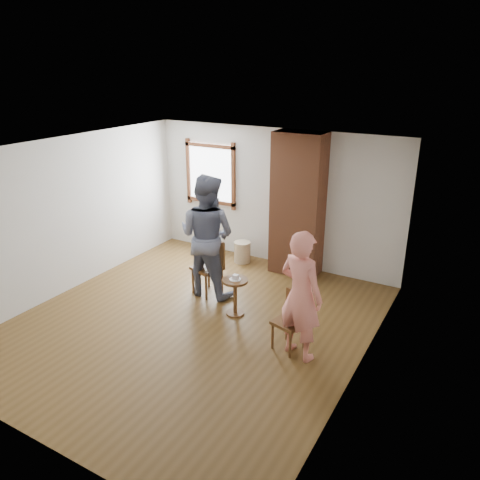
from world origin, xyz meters
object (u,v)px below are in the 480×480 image
object	(u,v)px
stoneware_crock	(242,252)
dining_chair_right	(292,317)
dining_chair_left	(211,264)
man	(207,236)
person_pink	(301,296)
side_table	(235,291)

from	to	relation	value
stoneware_crock	dining_chair_right	distance (m)	3.04
dining_chair_right	stoneware_crock	bearing A→B (deg)	147.14
dining_chair_left	man	size ratio (longest dim) A/B	0.45
person_pink	man	bearing A→B (deg)	-8.08
stoneware_crock	dining_chair_right	world-z (taller)	dining_chair_right
dining_chair_left	man	world-z (taller)	man
side_table	man	world-z (taller)	man
dining_chair_left	person_pink	distance (m)	2.29
dining_chair_left	dining_chair_right	size ratio (longest dim) A/B	1.13
stoneware_crock	person_pink	distance (m)	3.30
dining_chair_left	dining_chair_right	distance (m)	2.06
stoneware_crock	side_table	bearing A→B (deg)	-63.62
dining_chair_right	man	world-z (taller)	man
person_pink	dining_chair_left	bearing A→B (deg)	-9.40
dining_chair_left	side_table	size ratio (longest dim) A/B	1.54
dining_chair_left	person_pink	world-z (taller)	person_pink
man	dining_chair_right	bearing A→B (deg)	155.30
dining_chair_left	person_pink	bearing A→B (deg)	-9.06
dining_chair_left	man	bearing A→B (deg)	-104.53
dining_chair_left	side_table	xyz separation A→B (m)	(0.75, -0.47, -0.11)
dining_chair_right	person_pink	world-z (taller)	person_pink
dining_chair_right	person_pink	bearing A→B (deg)	-23.55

